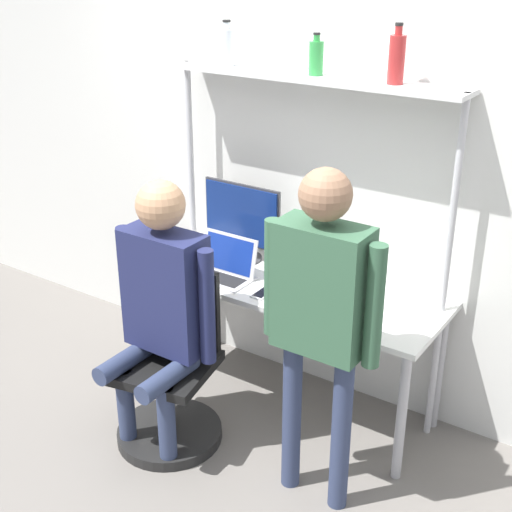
{
  "coord_description": "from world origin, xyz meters",
  "views": [
    {
      "loc": [
        1.78,
        -2.64,
        2.45
      ],
      "look_at": [
        0.09,
        -0.12,
        1.1
      ],
      "focal_mm": 50.0,
      "sensor_mm": 36.0,
      "label": 1
    }
  ],
  "objects_px": {
    "person_standing": "(321,302)",
    "bottle_clear": "(227,46)",
    "person_seated": "(161,297)",
    "bottle_green": "(316,57)",
    "bottle_red": "(397,58)",
    "cell_phone": "(263,293)",
    "office_chair": "(171,390)",
    "laptop": "(225,265)",
    "monitor": "(242,220)"
  },
  "relations": [
    {
      "from": "office_chair",
      "to": "monitor",
      "type": "bearing_deg",
      "value": 94.2
    },
    {
      "from": "person_standing",
      "to": "laptop",
      "type": "bearing_deg",
      "value": 151.21
    },
    {
      "from": "laptop",
      "to": "bottle_red",
      "type": "xyz_separation_m",
      "value": [
        0.79,
        0.28,
        1.14
      ]
    },
    {
      "from": "monitor",
      "to": "laptop",
      "type": "bearing_deg",
      "value": -77.63
    },
    {
      "from": "office_chair",
      "to": "person_standing",
      "type": "distance_m",
      "value": 1.15
    },
    {
      "from": "laptop",
      "to": "person_seated",
      "type": "relative_size",
      "value": 0.24
    },
    {
      "from": "cell_phone",
      "to": "bottle_clear",
      "type": "xyz_separation_m",
      "value": [
        -0.47,
        0.35,
        1.18
      ]
    },
    {
      "from": "cell_phone",
      "to": "office_chair",
      "type": "bearing_deg",
      "value": -124.81
    },
    {
      "from": "monitor",
      "to": "person_seated",
      "type": "xyz_separation_m",
      "value": [
        0.06,
        -0.78,
        -0.14
      ]
    },
    {
      "from": "person_seated",
      "to": "bottle_clear",
      "type": "height_order",
      "value": "bottle_clear"
    },
    {
      "from": "person_seated",
      "to": "person_standing",
      "type": "distance_m",
      "value": 0.87
    },
    {
      "from": "cell_phone",
      "to": "bottle_green",
      "type": "distance_m",
      "value": 1.22
    },
    {
      "from": "person_seated",
      "to": "bottle_red",
      "type": "distance_m",
      "value": 1.58
    },
    {
      "from": "cell_phone",
      "to": "person_seated",
      "type": "xyz_separation_m",
      "value": [
        -0.29,
        -0.47,
        0.1
      ]
    },
    {
      "from": "monitor",
      "to": "bottle_clear",
      "type": "xyz_separation_m",
      "value": [
        -0.12,
        0.04,
        0.94
      ]
    },
    {
      "from": "laptop",
      "to": "bottle_red",
      "type": "bearing_deg",
      "value": 19.73
    },
    {
      "from": "bottle_clear",
      "to": "monitor",
      "type": "bearing_deg",
      "value": -20.43
    },
    {
      "from": "laptop",
      "to": "bottle_green",
      "type": "height_order",
      "value": "bottle_green"
    },
    {
      "from": "bottle_clear",
      "to": "person_standing",
      "type": "bearing_deg",
      "value": -36.33
    },
    {
      "from": "person_seated",
      "to": "bottle_green",
      "type": "xyz_separation_m",
      "value": [
        0.36,
        0.82,
        1.07
      ]
    },
    {
      "from": "laptop",
      "to": "cell_phone",
      "type": "bearing_deg",
      "value": -13.15
    },
    {
      "from": "laptop",
      "to": "person_standing",
      "type": "height_order",
      "value": "person_standing"
    },
    {
      "from": "person_standing",
      "to": "bottle_clear",
      "type": "height_order",
      "value": "bottle_clear"
    },
    {
      "from": "bottle_green",
      "to": "bottle_red",
      "type": "distance_m",
      "value": 0.42
    },
    {
      "from": "monitor",
      "to": "person_standing",
      "type": "distance_m",
      "value": 1.16
    },
    {
      "from": "cell_phone",
      "to": "bottle_red",
      "type": "xyz_separation_m",
      "value": [
        0.5,
        0.35,
        1.2
      ]
    },
    {
      "from": "office_chair",
      "to": "person_seated",
      "type": "xyz_separation_m",
      "value": [
        0.01,
        -0.04,
        0.57
      ]
    },
    {
      "from": "cell_phone",
      "to": "bottle_clear",
      "type": "bearing_deg",
      "value": 142.92
    },
    {
      "from": "cell_phone",
      "to": "monitor",
      "type": "bearing_deg",
      "value": 138.52
    },
    {
      "from": "person_seated",
      "to": "cell_phone",
      "type": "bearing_deg",
      "value": 58.38
    },
    {
      "from": "laptop",
      "to": "bottle_clear",
      "type": "height_order",
      "value": "bottle_clear"
    },
    {
      "from": "office_chair",
      "to": "bottle_red",
      "type": "bearing_deg",
      "value": 44.62
    },
    {
      "from": "laptop",
      "to": "cell_phone",
      "type": "distance_m",
      "value": 0.31
    },
    {
      "from": "cell_phone",
      "to": "bottle_red",
      "type": "relative_size",
      "value": 0.55
    },
    {
      "from": "office_chair",
      "to": "laptop",
      "type": "bearing_deg",
      "value": 90.16
    },
    {
      "from": "bottle_green",
      "to": "cell_phone",
      "type": "bearing_deg",
      "value": -101.56
    },
    {
      "from": "monitor",
      "to": "bottle_red",
      "type": "xyz_separation_m",
      "value": [
        0.85,
        0.04,
        0.96
      ]
    },
    {
      "from": "monitor",
      "to": "bottle_red",
      "type": "distance_m",
      "value": 1.28
    },
    {
      "from": "bottle_clear",
      "to": "bottle_red",
      "type": "bearing_deg",
      "value": 0.0
    },
    {
      "from": "monitor",
      "to": "person_standing",
      "type": "xyz_separation_m",
      "value": [
        0.91,
        -0.71,
        0.05
      ]
    },
    {
      "from": "monitor",
      "to": "bottle_green",
      "type": "xyz_separation_m",
      "value": [
        0.42,
        0.04,
        0.93
      ]
    },
    {
      "from": "monitor",
      "to": "person_standing",
      "type": "relative_size",
      "value": 0.31
    },
    {
      "from": "person_seated",
      "to": "bottle_green",
      "type": "distance_m",
      "value": 1.4
    },
    {
      "from": "bottle_green",
      "to": "bottle_red",
      "type": "bearing_deg",
      "value": 0.0
    },
    {
      "from": "person_seated",
      "to": "bottle_clear",
      "type": "relative_size",
      "value": 6.16
    },
    {
      "from": "office_chair",
      "to": "person_seated",
      "type": "height_order",
      "value": "person_seated"
    },
    {
      "from": "cell_phone",
      "to": "bottle_red",
      "type": "distance_m",
      "value": 1.34
    },
    {
      "from": "person_standing",
      "to": "bottle_green",
      "type": "distance_m",
      "value": 1.26
    },
    {
      "from": "monitor",
      "to": "person_seated",
      "type": "relative_size",
      "value": 0.35
    },
    {
      "from": "office_chair",
      "to": "person_seated",
      "type": "distance_m",
      "value": 0.57
    }
  ]
}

